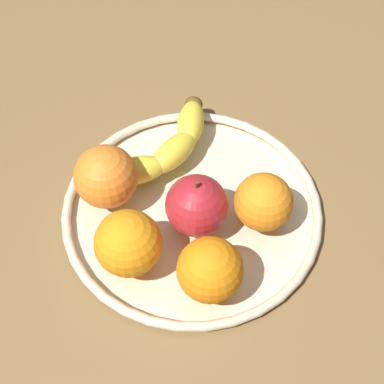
{
  "coord_description": "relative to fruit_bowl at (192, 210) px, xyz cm",
  "views": [
    {
      "loc": [
        -19.49,
        -36.67,
        62.71
      ],
      "look_at": [
        0.0,
        0.0,
        4.8
      ],
      "focal_mm": 54.89,
      "sensor_mm": 36.0,
      "label": 1
    }
  ],
  "objects": [
    {
      "name": "banana",
      "position": [
        1.12,
        8.73,
        2.68
      ],
      "size": [
        17.91,
        11.04,
        3.59
      ],
      "rotation": [
        0.0,
        0.0,
        0.37
      ],
      "color": "yellow",
      "rests_on": "fruit_bowl"
    },
    {
      "name": "orange_center",
      "position": [
        -9.99,
        -3.47,
        4.78
      ],
      "size": [
        7.8,
        7.8,
        7.8
      ],
      "primitive_type": "sphere",
      "color": "orange",
      "rests_on": "fruit_bowl"
    },
    {
      "name": "fruit_bowl",
      "position": [
        0.0,
        0.0,
        0.0
      ],
      "size": [
        32.91,
        32.91,
        1.8
      ],
      "color": "beige",
      "rests_on": "ground_plane"
    },
    {
      "name": "orange_back_right",
      "position": [
        -3.43,
        -10.68,
        4.62
      ],
      "size": [
        7.47,
        7.47,
        7.47
      ],
      "primitive_type": "sphere",
      "color": "orange",
      "rests_on": "fruit_bowl"
    },
    {
      "name": "orange_front_left",
      "position": [
        -8.51,
        6.37,
        4.84
      ],
      "size": [
        7.92,
        7.92,
        7.92
      ],
      "primitive_type": "sphere",
      "color": "orange",
      "rests_on": "fruit_bowl"
    },
    {
      "name": "ground_plane",
      "position": [
        0.0,
        0.0,
        -2.92
      ],
      "size": [
        150.8,
        150.8,
        4.0
      ],
      "primitive_type": "cube",
      "color": "brown"
    },
    {
      "name": "orange_back_left",
      "position": [
        6.64,
        -5.63,
        4.44
      ],
      "size": [
        7.12,
        7.12,
        7.12
      ],
      "primitive_type": "sphere",
      "color": "orange",
      "rests_on": "fruit_bowl"
    },
    {
      "name": "apple",
      "position": [
        -0.7,
        -2.46,
        4.65
      ],
      "size": [
        7.52,
        7.52,
        8.32
      ],
      "color": "#B0222B",
      "rests_on": "fruit_bowl"
    }
  ]
}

